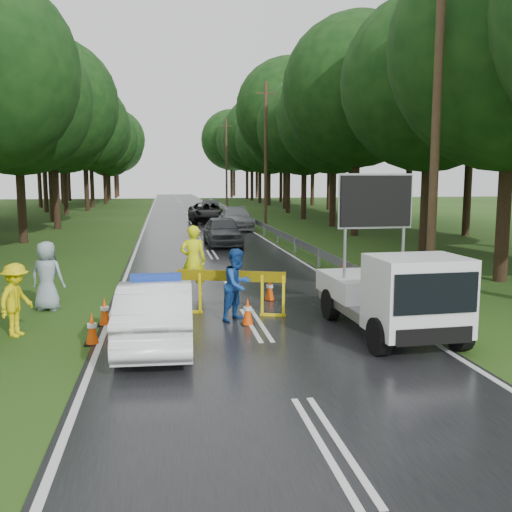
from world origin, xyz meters
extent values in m
plane|color=#204112|center=(0.00, 0.00, 0.00)|extent=(160.00, 160.00, 0.00)
cube|color=black|center=(0.00, 30.00, 0.01)|extent=(7.00, 140.00, 0.02)
cylinder|color=gray|center=(3.70, 0.00, 0.35)|extent=(0.12, 0.12, 0.70)
cube|color=gray|center=(3.70, 30.00, 0.55)|extent=(0.05, 60.00, 0.30)
cylinder|color=#452C20|center=(5.20, 2.00, 5.00)|extent=(0.24, 0.24, 10.00)
cylinder|color=#452C20|center=(5.20, 28.00, 5.00)|extent=(0.24, 0.24, 10.00)
cube|color=#452C20|center=(5.20, 28.00, 9.20)|extent=(1.40, 0.08, 0.08)
cylinder|color=#452C20|center=(5.20, 54.00, 5.00)|extent=(0.24, 0.24, 10.00)
cube|color=#452C20|center=(5.20, 54.00, 9.20)|extent=(1.40, 0.08, 0.08)
imported|color=white|center=(-2.20, -1.32, 0.66)|extent=(1.53, 4.06, 1.32)
cube|color=#1938A5|center=(-2.20, -1.32, 1.39)|extent=(1.00, 0.31, 0.13)
cube|color=gray|center=(2.71, -0.82, 0.49)|extent=(1.92, 3.78, 0.22)
cube|color=white|center=(2.68, 0.07, 0.84)|extent=(1.94, 2.19, 0.49)
cube|color=white|center=(2.78, -2.40, 1.10)|extent=(1.82, 1.48, 1.50)
cube|color=black|center=(2.81, -3.13, 1.28)|extent=(1.63, 0.10, 0.75)
cube|color=black|center=(2.69, -0.29, 2.82)|extent=(1.68, 0.17, 1.15)
cylinder|color=black|center=(1.95, -2.62, 0.37)|extent=(0.28, 0.75, 0.74)
cylinder|color=black|center=(3.62, -2.55, 0.37)|extent=(0.28, 0.75, 0.74)
cylinder|color=black|center=(1.83, 0.21, 0.37)|extent=(0.28, 0.75, 0.74)
cylinder|color=black|center=(3.51, 0.28, 0.37)|extent=(0.28, 0.75, 0.74)
cube|color=yellow|center=(-1.67, 1.41, 0.52)|extent=(0.08, 0.08, 1.03)
cube|color=yellow|center=(-1.18, 1.25, 0.52)|extent=(0.08, 0.08, 1.03)
cube|color=yellow|center=(0.29, 0.75, 0.52)|extent=(0.08, 0.08, 1.03)
cube|color=yellow|center=(0.78, 0.59, 0.52)|extent=(0.08, 0.08, 1.03)
cube|color=#F2CC00|center=(-0.45, 1.00, 0.98)|extent=(2.56, 0.91, 0.26)
imported|color=#EFFA0D|center=(-1.23, 3.55, 1.01)|extent=(0.75, 0.51, 2.01)
imported|color=#164394|center=(-0.35, 0.50, 0.86)|extent=(1.05, 1.04, 1.71)
imported|color=yellow|center=(-5.15, -0.09, 0.78)|extent=(0.90, 1.15, 1.57)
imported|color=#8EA0AB|center=(-4.97, 2.29, 0.88)|extent=(0.99, 0.80, 1.77)
imported|color=#46484F|center=(0.80, 15.35, 0.73)|extent=(1.77, 4.30, 1.46)
imported|color=#96989D|center=(2.53, 23.91, 0.72)|extent=(2.09, 4.98, 1.44)
imported|color=black|center=(1.12, 29.91, 0.75)|extent=(2.69, 5.49, 1.50)
imported|color=#42464A|center=(1.99, 37.62, 0.67)|extent=(1.87, 4.21, 1.34)
cube|color=black|center=(-3.50, -1.00, 0.01)|extent=(0.31, 0.31, 0.03)
cone|color=#FB4A07|center=(-3.50, -1.00, 0.34)|extent=(0.26, 0.26, 0.65)
cube|color=black|center=(-0.18, 0.00, 0.01)|extent=(0.31, 0.31, 0.03)
cone|color=#FB4A07|center=(-0.18, 0.00, 0.34)|extent=(0.26, 0.26, 0.64)
cube|color=black|center=(0.79, 2.50, 0.01)|extent=(0.31, 0.31, 0.03)
cone|color=#FB4A07|center=(0.79, 2.50, 0.34)|extent=(0.26, 0.26, 0.65)
cube|color=black|center=(-3.40, 0.50, 0.01)|extent=(0.31, 0.31, 0.03)
cone|color=#FB4A07|center=(-3.40, 0.50, 0.34)|extent=(0.26, 0.26, 0.64)
cube|color=black|center=(3.50, 4.50, 0.01)|extent=(0.34, 0.34, 0.03)
cone|color=#FB4A07|center=(3.50, 4.50, 0.37)|extent=(0.28, 0.28, 0.69)
camera|label=1|loc=(-2.00, -12.56, 3.36)|focal=40.00mm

